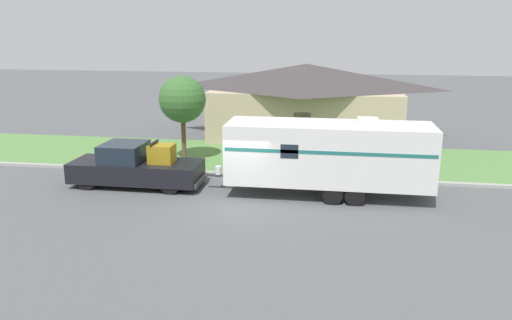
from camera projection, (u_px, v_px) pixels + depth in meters
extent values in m
plane|color=#515456|center=(237.00, 203.00, 20.02)|extent=(120.00, 120.00, 0.00)
cube|color=#999993|center=(253.00, 175.00, 23.58)|extent=(80.00, 0.30, 0.14)
cube|color=#568442|center=(264.00, 157.00, 27.08)|extent=(80.00, 7.00, 0.03)
cube|color=tan|center=(305.00, 113.00, 31.99)|extent=(11.66, 6.46, 3.09)
pyramid|color=#3D3838|center=(306.00, 76.00, 31.39)|extent=(12.60, 6.98, 1.56)
cube|color=#4C3828|center=(302.00, 130.00, 29.06)|extent=(1.00, 0.06, 2.10)
cylinder|color=black|center=(87.00, 179.00, 21.58)|extent=(0.90, 0.28, 0.90)
cylinder|color=black|center=(105.00, 169.00, 23.24)|extent=(0.90, 0.28, 0.90)
cylinder|color=black|center=(170.00, 184.00, 21.01)|extent=(0.90, 0.28, 0.90)
cylinder|color=black|center=(183.00, 172.00, 22.67)|extent=(0.90, 0.28, 0.90)
cube|color=black|center=(112.00, 170.00, 22.23)|extent=(3.42, 2.10, 0.86)
cube|color=#19232D|center=(124.00, 152.00, 21.93)|extent=(1.78, 1.93, 0.80)
cube|color=black|center=(174.00, 173.00, 21.80)|extent=(2.29, 2.10, 0.86)
cube|color=#333333|center=(201.00, 181.00, 21.70)|extent=(0.12, 1.89, 0.20)
cube|color=olive|center=(162.00, 154.00, 21.66)|extent=(1.06, 0.88, 0.80)
cube|color=black|center=(154.00, 143.00, 21.59)|extent=(0.10, 0.97, 0.08)
cylinder|color=black|center=(333.00, 195.00, 19.77)|extent=(0.79, 0.22, 0.79)
cylinder|color=black|center=(333.00, 179.00, 21.88)|extent=(0.79, 0.22, 0.79)
cylinder|color=black|center=(355.00, 196.00, 19.64)|extent=(0.79, 0.22, 0.79)
cylinder|color=black|center=(353.00, 180.00, 21.75)|extent=(0.79, 0.22, 0.79)
cube|color=silver|center=(328.00, 153.00, 20.50)|extent=(8.35, 2.49, 2.46)
cube|color=#1E6660|center=(328.00, 153.00, 19.23)|extent=(8.18, 0.01, 0.14)
cube|color=#383838|center=(217.00, 175.00, 21.51)|extent=(1.09, 0.12, 0.10)
cylinder|color=silver|center=(218.00, 170.00, 21.45)|extent=(0.28, 0.28, 0.36)
cube|color=silver|center=(368.00, 121.00, 19.92)|extent=(0.80, 0.68, 0.28)
cube|color=#19232D|center=(289.00, 152.00, 19.45)|extent=(0.70, 0.01, 0.56)
cylinder|color=brown|center=(413.00, 168.00, 23.05)|extent=(0.09, 0.09, 1.10)
cube|color=#B2B2B2|center=(414.00, 154.00, 22.88)|extent=(0.48, 0.20, 0.22)
cylinder|color=brown|center=(184.00, 139.00, 26.17)|extent=(0.24, 0.24, 2.35)
sphere|color=#38662D|center=(182.00, 99.00, 25.64)|extent=(2.42, 2.42, 2.42)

